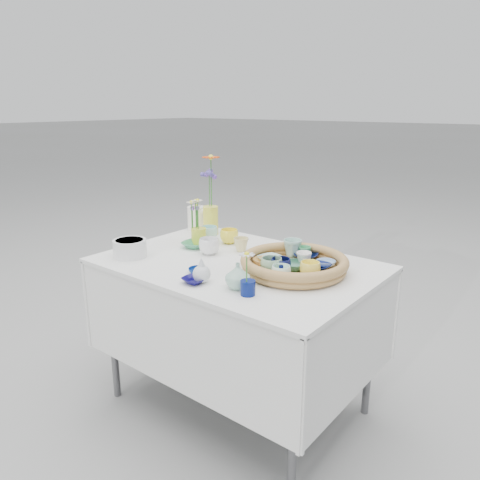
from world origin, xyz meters
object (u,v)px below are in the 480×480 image
Objects in this scene: wicker_tray at (294,264)px; bud_vase_seafoam at (238,276)px; tall_vase_yellow at (211,220)px; display_table at (238,403)px.

wicker_tray is 4.45× the size of bud_vase_seafoam.
bud_vase_seafoam is at bearing -104.67° from wicker_tray.
bud_vase_seafoam is at bearing -40.56° from tall_vase_yellow.
bud_vase_seafoam is 0.66× the size of tall_vase_yellow.
tall_vase_yellow is at bearing 160.83° from wicker_tray.
bud_vase_seafoam is (-0.08, -0.30, 0.01)m from wicker_tray.
wicker_tray is at bearing 75.33° from bud_vase_seafoam.
wicker_tray reaches higher than display_table.
display_table is 0.85m from wicker_tray.
display_table is 1.00m from tall_vase_yellow.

